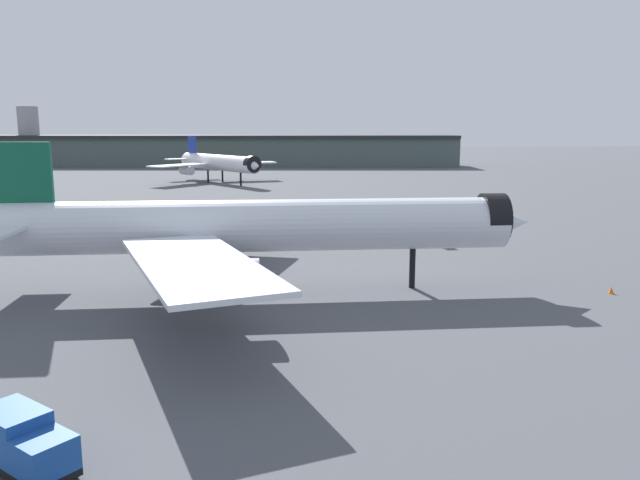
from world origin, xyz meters
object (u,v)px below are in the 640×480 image
airliner_far_taxiway (218,163)px  baggage_cart_trailing (440,238)px  traffic_cone_near_nose (611,290)px  baggage_tug_wing (331,228)px  service_truck_front (24,443)px  airliner_near_gate (245,227)px

airliner_far_taxiway → baggage_cart_trailing: bearing=-12.6°
airliner_far_taxiway → traffic_cone_near_nose: bearing=-12.5°
traffic_cone_near_nose → baggage_cart_trailing: bearing=108.4°
airliner_far_taxiway → baggage_tug_wing: airliner_far_taxiway is taller
airliner_far_taxiway → baggage_cart_trailing: 110.14m
airliner_far_taxiway → traffic_cone_near_nose: airliner_far_taxiway is taller
traffic_cone_near_nose → baggage_tug_wing: bearing=121.0°
baggage_cart_trailing → traffic_cone_near_nose: size_ratio=3.63×
airliner_far_taxiway → service_truck_front: 158.70m
traffic_cone_near_nose → airliner_far_taxiway: bearing=108.3°
airliner_near_gate → airliner_far_taxiway: bearing=94.9°
baggage_tug_wing → baggage_cart_trailing: 17.51m
airliner_near_gate → baggage_cart_trailing: 34.86m
service_truck_front → baggage_cart_trailing: size_ratio=2.24×
baggage_cart_trailing → traffic_cone_near_nose: baggage_cart_trailing is taller
traffic_cone_near_nose → service_truck_front: bearing=-149.2°
baggage_tug_wing → traffic_cone_near_nose: 43.91m
baggage_tug_wing → airliner_far_taxiway: bearing=106.8°
airliner_near_gate → baggage_cart_trailing: bearing=40.6°
airliner_near_gate → airliner_far_taxiway: (-7.81, 126.29, -0.68)m
airliner_near_gate → baggage_tug_wing: bearing=69.8°
airliner_far_taxiway → traffic_cone_near_nose: 138.33m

